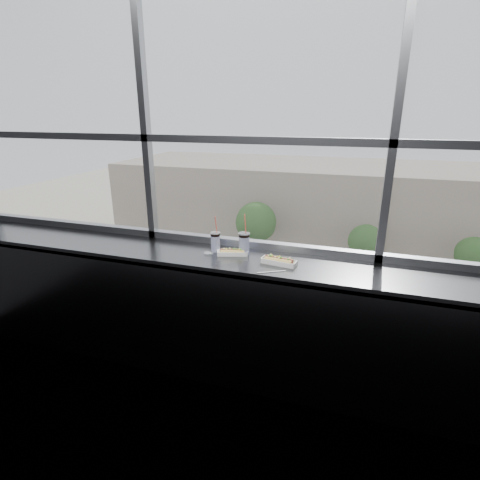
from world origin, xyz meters
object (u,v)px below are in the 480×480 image
(car_near_b, at_px, (239,324))
(car_near_a, at_px, (132,304))
(hotdog_tray_left, at_px, (233,252))
(car_far_b, at_px, (379,286))
(hotdog_tray_right, at_px, (279,261))
(loose_straw, at_px, (271,272))
(car_near_c, at_px, (352,340))
(soda_cup_left, at_px, (215,241))
(car_near_d, at_px, (441,355))
(pedestrian_c, at_px, (423,277))
(pedestrian_d, at_px, (478,276))
(tree_left, at_px, (256,222))
(soda_cup_right, at_px, (244,243))
(tree_center, at_px, (366,242))
(tree_right, at_px, (474,254))
(wrapper, at_px, (208,253))
(pedestrian_a, at_px, (281,251))
(pedestrian_b, at_px, (327,258))
(car_far_a, at_px, (226,267))

(car_near_b, bearing_deg, car_near_a, 88.18)
(hotdog_tray_left, relative_size, car_far_b, 0.04)
(hotdog_tray_right, height_order, loose_straw, hotdog_tray_right)
(car_far_b, relative_size, car_near_c, 0.85)
(soda_cup_left, relative_size, car_near_d, 0.05)
(soda_cup_left, relative_size, pedestrian_c, 0.16)
(car_near_b, bearing_deg, soda_cup_left, -164.35)
(car_near_a, distance_m, pedestrian_d, 26.17)
(car_near_a, relative_size, tree_left, 1.08)
(soda_cup_right, relative_size, tree_center, 0.08)
(loose_straw, height_order, car_near_d, loose_straw)
(tree_right, bearing_deg, car_near_b, -141.36)
(tree_center, bearing_deg, tree_right, 0.00)
(car_near_c, height_order, pedestrian_c, car_near_c)
(soda_cup_left, height_order, car_near_a, soda_cup_left)
(loose_straw, relative_size, wrapper, 2.36)
(soda_cup_left, xyz_separation_m, pedestrian_c, (6.53, 27.09, -11.17))
(soda_cup_left, relative_size, car_near_b, 0.06)
(car_near_d, xyz_separation_m, tree_right, (3.92, 12.00, 1.72))
(tree_center, bearing_deg, pedestrian_c, -13.74)
(pedestrian_c, height_order, tree_left, tree_left)
(pedestrian_d, distance_m, pedestrian_c, 4.20)
(car_near_c, bearing_deg, car_near_d, -89.02)
(loose_straw, relative_size, tree_center, 0.05)
(car_near_b, bearing_deg, tree_left, 9.12)
(car_near_b, distance_m, pedestrian_d, 19.78)
(pedestrian_c, bearing_deg, car_near_b, -46.87)
(car_near_d, relative_size, tree_center, 1.47)
(tree_right, bearing_deg, car_near_d, -108.09)
(pedestrian_d, relative_size, tree_left, 0.38)
(pedestrian_a, bearing_deg, car_near_b, -179.40)
(soda_cup_right, bearing_deg, hotdog_tray_right, -21.43)
(pedestrian_d, xyz_separation_m, pedestrian_b, (-11.56, 0.33, -0.02))
(car_far_a, relative_size, pedestrian_a, 2.88)
(wrapper, height_order, tree_left, wrapper)
(soda_cup_left, bearing_deg, car_near_a, 128.02)
(car_near_d, height_order, tree_right, tree_right)
(wrapper, xyz_separation_m, pedestrian_d, (10.57, 28.39, -10.99))
(car_near_a, distance_m, car_near_d, 18.65)
(soda_cup_left, distance_m, car_near_b, 20.34)
(car_near_a, bearing_deg, hotdog_tray_right, -142.60)
(car_far_b, relative_size, car_far_a, 1.02)
(car_near_c, height_order, tree_center, tree_center)
(car_near_c, bearing_deg, car_near_a, 90.98)
(car_far_b, distance_m, pedestrian_c, 4.44)
(soda_cup_left, distance_m, tree_center, 29.70)
(hotdog_tray_right, height_order, pedestrian_b, hotdog_tray_right)
(loose_straw, bearing_deg, hotdog_tray_right, 54.81)
(soda_cup_left, height_order, tree_right, soda_cup_left)
(car_near_c, distance_m, tree_center, 12.16)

